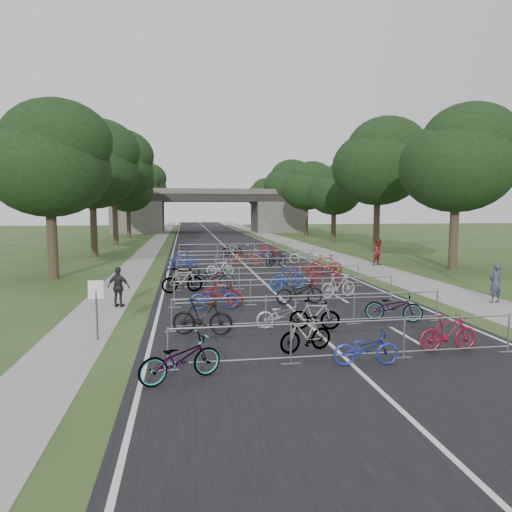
{
  "coord_description": "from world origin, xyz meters",
  "views": [
    {
      "loc": [
        -4.16,
        -11.0,
        3.97
      ],
      "look_at": [
        0.08,
        15.95,
        1.1
      ],
      "focal_mm": 32.0,
      "sensor_mm": 36.0,
      "label": 1
    }
  ],
  "objects_px": {
    "bike_2": "(366,348)",
    "overpass_bridge": "(209,211)",
    "pedestrian_a": "(495,283)",
    "pedestrian_b": "(379,252)",
    "bike_0": "(180,359)",
    "park_sign": "(96,299)",
    "pedestrian_c": "(119,287)",
    "bike_1": "(306,335)"
  },
  "relations": [
    {
      "from": "bike_2",
      "to": "overpass_bridge",
      "type": "bearing_deg",
      "value": 4.58
    },
    {
      "from": "overpass_bridge",
      "to": "pedestrian_a",
      "type": "bearing_deg",
      "value": -81.57
    },
    {
      "from": "overpass_bridge",
      "to": "pedestrian_b",
      "type": "height_order",
      "value": "overpass_bridge"
    },
    {
      "from": "bike_0",
      "to": "pedestrian_a",
      "type": "bearing_deg",
      "value": -86.05
    },
    {
      "from": "park_sign",
      "to": "pedestrian_a",
      "type": "height_order",
      "value": "park_sign"
    },
    {
      "from": "park_sign",
      "to": "bike_0",
      "type": "xyz_separation_m",
      "value": [
        2.5,
        -3.71,
        -0.74
      ]
    },
    {
      "from": "overpass_bridge",
      "to": "pedestrian_c",
      "type": "xyz_separation_m",
      "value": [
        -6.8,
        -57.33,
        -2.73
      ]
    },
    {
      "from": "park_sign",
      "to": "pedestrian_c",
      "type": "xyz_separation_m",
      "value": [
        0.0,
        4.67,
        -0.46
      ]
    },
    {
      "from": "overpass_bridge",
      "to": "pedestrian_a",
      "type": "xyz_separation_m",
      "value": [
        8.72,
        -58.88,
        -2.7
      ]
    },
    {
      "from": "bike_1",
      "to": "overpass_bridge",
      "type": "bearing_deg",
      "value": 162.85
    },
    {
      "from": "bike_1",
      "to": "pedestrian_b",
      "type": "height_order",
      "value": "pedestrian_b"
    },
    {
      "from": "pedestrian_b",
      "to": "pedestrian_c",
      "type": "bearing_deg",
      "value": -166.42
    },
    {
      "from": "overpass_bridge",
      "to": "pedestrian_a",
      "type": "height_order",
      "value": "overpass_bridge"
    },
    {
      "from": "park_sign",
      "to": "bike_1",
      "type": "height_order",
      "value": "park_sign"
    },
    {
      "from": "overpass_bridge",
      "to": "bike_1",
      "type": "bearing_deg",
      "value": -90.8
    },
    {
      "from": "park_sign",
      "to": "bike_2",
      "type": "xyz_separation_m",
      "value": [
        7.12,
        -3.37,
        -0.83
      ]
    },
    {
      "from": "park_sign",
      "to": "pedestrian_a",
      "type": "bearing_deg",
      "value": 11.36
    },
    {
      "from": "park_sign",
      "to": "bike_0",
      "type": "distance_m",
      "value": 4.54
    },
    {
      "from": "pedestrian_c",
      "to": "bike_0",
      "type": "bearing_deg",
      "value": 127.63
    },
    {
      "from": "pedestrian_a",
      "to": "bike_1",
      "type": "bearing_deg",
      "value": 18.3
    },
    {
      "from": "overpass_bridge",
      "to": "bike_1",
      "type": "distance_m",
      "value": 64.16
    },
    {
      "from": "park_sign",
      "to": "pedestrian_c",
      "type": "distance_m",
      "value": 4.7
    },
    {
      "from": "bike_1",
      "to": "pedestrian_c",
      "type": "relative_size",
      "value": 1.0
    },
    {
      "from": "pedestrian_b",
      "to": "bike_1",
      "type": "bearing_deg",
      "value": -140.7
    },
    {
      "from": "overpass_bridge",
      "to": "park_sign",
      "type": "xyz_separation_m",
      "value": [
        -6.8,
        -62.0,
        -2.27
      ]
    },
    {
      "from": "pedestrian_b",
      "to": "pedestrian_c",
      "type": "distance_m",
      "value": 19.5
    },
    {
      "from": "bike_2",
      "to": "pedestrian_b",
      "type": "relative_size",
      "value": 0.92
    },
    {
      "from": "pedestrian_a",
      "to": "overpass_bridge",
      "type": "bearing_deg",
      "value": -91.67
    },
    {
      "from": "overpass_bridge",
      "to": "park_sign",
      "type": "height_order",
      "value": "overpass_bridge"
    },
    {
      "from": "pedestrian_c",
      "to": "park_sign",
      "type": "bearing_deg",
      "value": 111.03
    },
    {
      "from": "bike_0",
      "to": "pedestrian_b",
      "type": "xyz_separation_m",
      "value": [
        13.5,
        19.54,
        0.39
      ]
    },
    {
      "from": "overpass_bridge",
      "to": "bike_0",
      "type": "xyz_separation_m",
      "value": [
        -4.3,
        -65.71,
        -3.01
      ]
    },
    {
      "from": "bike_1",
      "to": "pedestrian_b",
      "type": "xyz_separation_m",
      "value": [
        10.09,
        17.9,
        0.43
      ]
    },
    {
      "from": "park_sign",
      "to": "pedestrian_b",
      "type": "height_order",
      "value": "pedestrian_b"
    },
    {
      "from": "park_sign",
      "to": "bike_1",
      "type": "distance_m",
      "value": 6.31
    },
    {
      "from": "bike_0",
      "to": "pedestrian_c",
      "type": "bearing_deg",
      "value": -7.14
    },
    {
      "from": "overpass_bridge",
      "to": "pedestrian_a",
      "type": "relative_size",
      "value": 18.54
    },
    {
      "from": "park_sign",
      "to": "bike_1",
      "type": "xyz_separation_m",
      "value": [
        5.91,
        -2.08,
        -0.78
      ]
    },
    {
      "from": "pedestrian_a",
      "to": "pedestrian_c",
      "type": "bearing_deg",
      "value": -15.82
    },
    {
      "from": "park_sign",
      "to": "pedestrian_c",
      "type": "height_order",
      "value": "park_sign"
    },
    {
      "from": "pedestrian_b",
      "to": "pedestrian_a",
      "type": "bearing_deg",
      "value": -113.45
    },
    {
      "from": "pedestrian_b",
      "to": "bike_0",
      "type": "bearing_deg",
      "value": -145.94
    }
  ]
}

